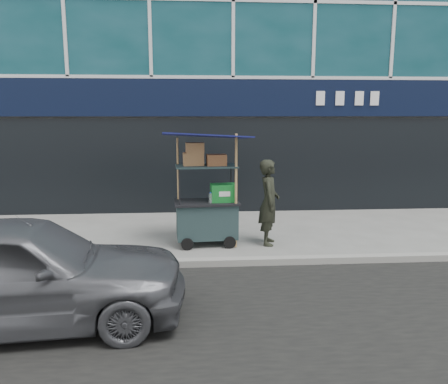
{
  "coord_description": "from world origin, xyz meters",
  "views": [
    {
      "loc": [
        -1.01,
        -7.18,
        2.51
      ],
      "look_at": [
        -0.41,
        1.2,
        1.01
      ],
      "focal_mm": 35.0,
      "sensor_mm": 36.0,
      "label": 1
    }
  ],
  "objects": [
    {
      "name": "vendor_cart",
      "position": [
        -0.75,
        1.06,
        0.77
      ],
      "size": [
        1.71,
        1.26,
        2.2
      ],
      "rotation": [
        0.0,
        0.0,
        0.07
      ],
      "color": "#182729",
      "rests_on": "ground"
    },
    {
      "name": "ground",
      "position": [
        0.0,
        0.0,
        0.0
      ],
      "size": [
        80.0,
        80.0,
        0.0
      ],
      "primitive_type": "plane",
      "color": "slate",
      "rests_on": "ground"
    },
    {
      "name": "curb",
      "position": [
        0.0,
        -0.2,
        0.06
      ],
      "size": [
        80.0,
        0.18,
        0.12
      ],
      "primitive_type": "cube",
      "color": "gray",
      "rests_on": "ground"
    },
    {
      "name": "parked_car",
      "position": [
        -3.12,
        -2.12,
        0.68
      ],
      "size": [
        4.12,
        1.95,
        1.36
      ],
      "primitive_type": "imported",
      "rotation": [
        0.0,
        0.0,
        1.66
      ],
      "color": "#4F5056",
      "rests_on": "ground"
    },
    {
      "name": "vendor_man",
      "position": [
        0.44,
        0.98,
        0.83
      ],
      "size": [
        0.5,
        0.67,
        1.66
      ],
      "primitive_type": "imported",
      "rotation": [
        0.0,
        0.0,
        1.39
      ],
      "color": "black",
      "rests_on": "ground"
    }
  ]
}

